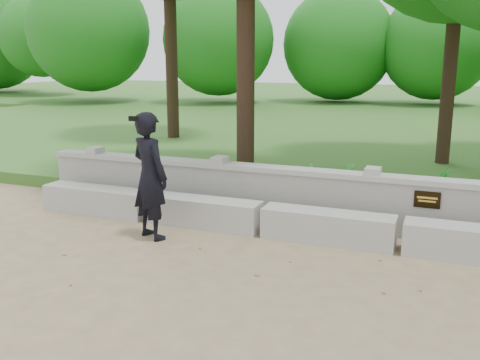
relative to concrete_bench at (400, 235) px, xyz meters
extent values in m
plane|color=#9C845F|center=(0.00, -1.90, -0.22)|extent=(80.00, 80.00, 0.00)
cube|color=#35631D|center=(0.00, 12.10, -0.10)|extent=(40.00, 22.00, 0.25)
cube|color=#B4B2AA|center=(-5.00, 0.00, 0.00)|extent=(1.90, 0.45, 0.45)
cube|color=#B4B2AA|center=(-3.00, 0.00, 0.00)|extent=(1.90, 0.45, 0.45)
cube|color=#B4B2AA|center=(-1.00, 0.00, 0.00)|extent=(1.90, 0.45, 0.45)
cube|color=#B4B2AA|center=(1.00, 0.00, 0.00)|extent=(1.90, 0.45, 0.45)
cube|color=#A9A7A0|center=(0.00, 0.70, 0.18)|extent=(12.50, 0.25, 0.82)
cube|color=#B4B2AA|center=(0.00, 0.70, 0.64)|extent=(12.50, 0.35, 0.08)
cube|color=black|center=(0.30, 0.56, 0.40)|extent=(0.36, 0.02, 0.24)
imported|color=black|center=(-3.45, -0.76, 0.70)|extent=(0.80, 0.68, 1.86)
cube|color=black|center=(-3.45, -1.13, 1.57)|extent=(0.14, 0.08, 0.07)
cylinder|color=#382619|center=(-7.31, 6.95, 2.67)|extent=(0.36, 0.36, 5.30)
cylinder|color=#382619|center=(-3.16, 2.29, 2.57)|extent=(0.34, 0.34, 5.09)
cylinder|color=#382619|center=(0.39, 5.63, 2.28)|extent=(0.30, 0.30, 4.50)
imported|color=#308A2F|center=(-1.58, 1.40, 0.33)|extent=(0.37, 0.38, 0.60)
imported|color=#308A2F|center=(-1.07, 1.63, 0.33)|extent=(0.31, 0.37, 0.60)
imported|color=#308A2F|center=(0.48, 2.11, 0.30)|extent=(0.38, 0.39, 0.55)
camera|label=1|loc=(0.55, -7.27, 2.36)|focal=40.00mm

